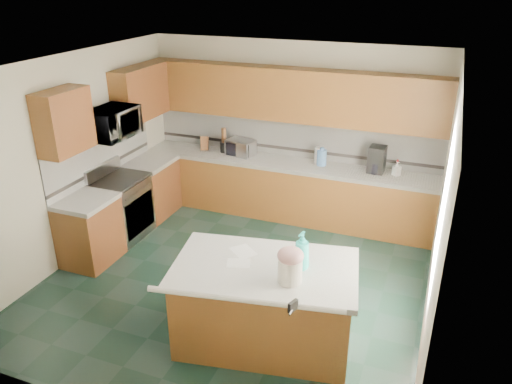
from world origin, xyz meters
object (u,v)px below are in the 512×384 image
at_px(soap_bottle_island, 302,251).
at_px(coffee_maker, 377,159).
at_px(knife_block, 204,143).
at_px(island_base, 265,306).
at_px(treat_jar, 290,270).
at_px(island_top, 265,269).
at_px(toaster_oven, 241,147).

relative_size(soap_bottle_island, coffee_maker, 1.03).
bearing_deg(coffee_maker, soap_bottle_island, -92.26).
distance_m(soap_bottle_island, knife_block, 3.79).
height_order(island_base, treat_jar, treat_jar).
bearing_deg(soap_bottle_island, coffee_maker, 95.07).
xyz_separation_m(soap_bottle_island, coffee_maker, (0.29, 2.88, -0.01)).
bearing_deg(island_top, island_base, -100.20).
bearing_deg(island_base, island_top, 79.80).
bearing_deg(island_base, coffee_maker, 67.76).
height_order(toaster_oven, coffee_maker, coffee_maker).
height_order(treat_jar, toaster_oven, toaster_oven).
xyz_separation_m(island_base, toaster_oven, (-1.50, 2.95, 0.61)).
bearing_deg(island_base, soap_bottle_island, 6.19).
bearing_deg(toaster_oven, coffee_maker, 14.01).
height_order(knife_block, coffee_maker, coffee_maker).
distance_m(island_base, coffee_maker, 3.13).
height_order(island_base, coffee_maker, coffee_maker).
bearing_deg(coffee_maker, island_top, -98.57).
bearing_deg(treat_jar, soap_bottle_island, 102.28).
bearing_deg(soap_bottle_island, treat_jar, -87.60).
height_order(island_top, knife_block, knife_block).
bearing_deg(knife_block, treat_jar, -72.35).
height_order(island_top, coffee_maker, coffee_maker).
distance_m(island_base, toaster_oven, 3.37).
xyz_separation_m(toaster_oven, coffee_maker, (2.13, 0.03, 0.07)).
distance_m(island_top, soap_bottle_island, 0.43).
bearing_deg(treat_jar, island_base, 174.02).
bearing_deg(island_base, toaster_oven, 106.69).
bearing_deg(knife_block, toaster_oven, -20.59).
distance_m(knife_block, coffee_maker, 2.78).
xyz_separation_m(soap_bottle_island, knife_block, (-2.49, 2.85, -0.09)).
distance_m(island_base, soap_bottle_island, 0.78).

